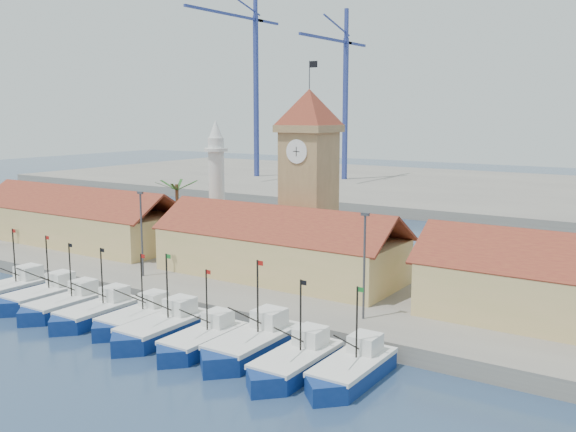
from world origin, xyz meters
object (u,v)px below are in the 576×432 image
Objects in this scene: boat_0 at (8,291)px; clock_tower at (309,173)px; boat_5 at (161,330)px; minaret at (217,183)px.

clock_tower reaches higher than boat_0.
boat_5 is at bearing -89.37° from clock_tower.
boat_0 is 33.71m from clock_tower.
clock_tower is 1.39× the size of minaret.
boat_0 is at bearing 179.82° from boat_5.
clock_tower is (-0.26, 23.94, 11.19)m from boat_5.
boat_0 is 28.04m from minaret.
boat_5 reaches higher than boat_0.
minaret is (6.01, 25.88, 8.96)m from boat_0.
boat_5 is 31.40m from minaret.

